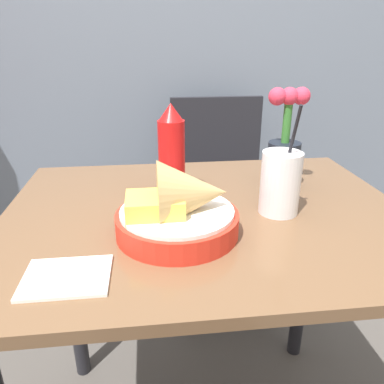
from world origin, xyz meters
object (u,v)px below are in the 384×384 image
Objects in this scene: ketchup_bottle at (172,152)px; drink_cup at (280,185)px; food_basket at (182,209)px; chair_far_window at (218,185)px; flower_vase at (284,148)px.

drink_cup is (0.23, -0.13, -0.05)m from ketchup_bottle.
food_basket is 0.24m from drink_cup.
drink_cup is at bearing -28.96° from ketchup_bottle.
ketchup_bottle is 0.92× the size of drink_cup.
chair_far_window is at bearing 69.31° from ketchup_bottle.
chair_far_window is 0.83m from drink_cup.
flower_vase reaches higher than drink_cup.
flower_vase reaches higher than food_basket.
ketchup_bottle is at bearing -110.69° from chair_far_window.
ketchup_bottle is (-0.01, 0.20, 0.06)m from food_basket.
food_basket is (-0.24, -0.85, 0.29)m from chair_far_window.
ketchup_bottle is 0.89× the size of flower_vase.
flower_vase is at bearing 68.43° from drink_cup.
ketchup_bottle is at bearing 151.04° from drink_cup.
chair_far_window is 0.70m from flower_vase.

